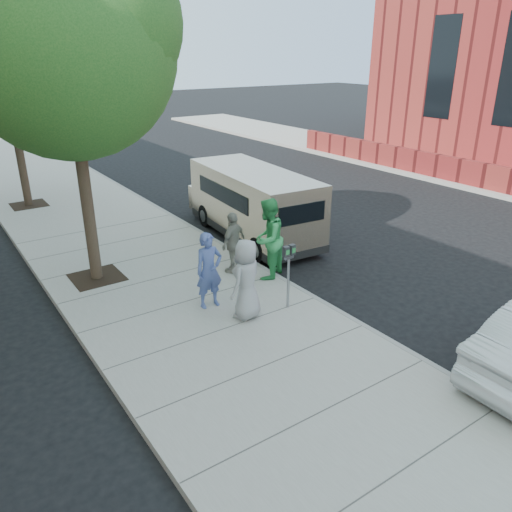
% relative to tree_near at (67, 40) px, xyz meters
% --- Properties ---
extents(ground, '(120.00, 120.00, 0.00)m').
position_rel_tree_near_xyz_m(ground, '(2.25, -2.40, -5.55)').
color(ground, black).
rests_on(ground, ground).
extents(sidewalk, '(5.00, 60.00, 0.15)m').
position_rel_tree_near_xyz_m(sidewalk, '(1.25, -2.40, -5.47)').
color(sidewalk, gray).
rests_on(sidewalk, ground).
extents(curb_face, '(0.12, 60.00, 0.16)m').
position_rel_tree_near_xyz_m(curb_face, '(3.69, -2.40, -5.47)').
color(curb_face, gray).
rests_on(curb_face, ground).
extents(church_wall, '(0.30, 22.00, 1.00)m').
position_rel_tree_near_xyz_m(church_wall, '(15.75, -0.40, -4.90)').
color(church_wall, maroon).
rests_on(church_wall, far_sidewalk).
extents(tree_near, '(4.62, 4.60, 7.53)m').
position_rel_tree_near_xyz_m(tree_near, '(0.00, 0.00, 0.00)').
color(tree_near, black).
rests_on(tree_near, sidewalk).
extents(tree_far, '(3.92, 3.80, 6.49)m').
position_rel_tree_near_xyz_m(tree_far, '(-0.00, 7.60, -0.66)').
color(tree_far, black).
rests_on(tree_far, sidewalk).
extents(parking_meter, '(0.30, 0.13, 1.44)m').
position_rel_tree_near_xyz_m(parking_meter, '(2.89, -3.90, -4.35)').
color(parking_meter, gray).
rests_on(parking_meter, sidewalk).
extents(van, '(2.33, 5.72, 2.07)m').
position_rel_tree_near_xyz_m(van, '(5.00, 0.60, -4.45)').
color(van, beige).
rests_on(van, ground).
extents(person_officer, '(0.64, 0.44, 1.68)m').
position_rel_tree_near_xyz_m(person_officer, '(1.53, -2.87, -4.55)').
color(person_officer, '#495B9C').
rests_on(person_officer, sidewalk).
extents(person_green_shirt, '(1.21, 1.13, 1.99)m').
position_rel_tree_near_xyz_m(person_green_shirt, '(3.45, -2.37, -4.40)').
color(person_green_shirt, green).
rests_on(person_green_shirt, sidewalk).
extents(person_gray_shirt, '(0.99, 0.84, 1.71)m').
position_rel_tree_near_xyz_m(person_gray_shirt, '(1.92, -3.73, -4.54)').
color(person_gray_shirt, '#969799').
rests_on(person_gray_shirt, sidewalk).
extents(person_striped_polo, '(0.99, 0.73, 1.56)m').
position_rel_tree_near_xyz_m(person_striped_polo, '(2.95, -1.62, -4.61)').
color(person_striped_polo, gray).
rests_on(person_striped_polo, sidewalk).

